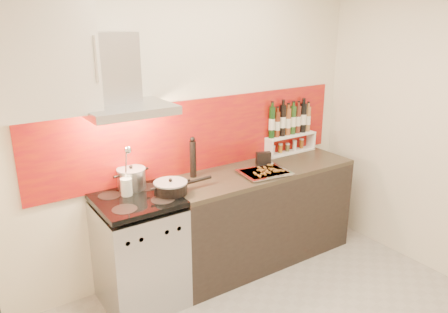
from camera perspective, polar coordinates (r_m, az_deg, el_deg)
back_wall at (r=3.80m, az=-3.80°, el=3.90°), size 3.40×0.02×2.60m
left_wall at (r=2.02m, az=-26.46°, el=-11.27°), size 0.02×2.80×2.60m
backsplash at (r=3.83m, az=-3.04°, el=2.81°), size 3.00×0.02×0.64m
range_stove at (r=3.58m, az=-10.92°, el=-12.23°), size 0.60×0.60×0.91m
counter at (r=4.12m, az=4.66°, el=-7.55°), size 1.80×0.60×0.90m
range_hood at (r=3.27m, az=-13.28°, el=9.09°), size 0.62×0.50×0.61m
upper_cabinet at (r=3.08m, az=-23.22°, el=11.52°), size 0.70×0.35×0.72m
stock_pot at (r=3.53m, az=-11.97°, el=-2.81°), size 0.23×0.23×0.19m
saute_pan at (r=3.40m, az=-6.87°, el=-3.99°), size 0.51×0.26×0.12m
utensil_jar at (r=3.38m, az=-12.60°, el=-3.22°), size 0.09×0.13×0.42m
pepper_mill at (r=3.70m, az=-4.08°, el=-0.15°), size 0.06×0.06×0.36m
step_shelf at (r=4.40m, az=8.61°, el=3.63°), size 0.58×0.16×0.50m
caddy_box at (r=4.05m, az=5.16°, el=-0.22°), size 0.15×0.11×0.12m
baking_tray at (r=3.82m, az=5.30°, el=-2.06°), size 0.45×0.37×0.03m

